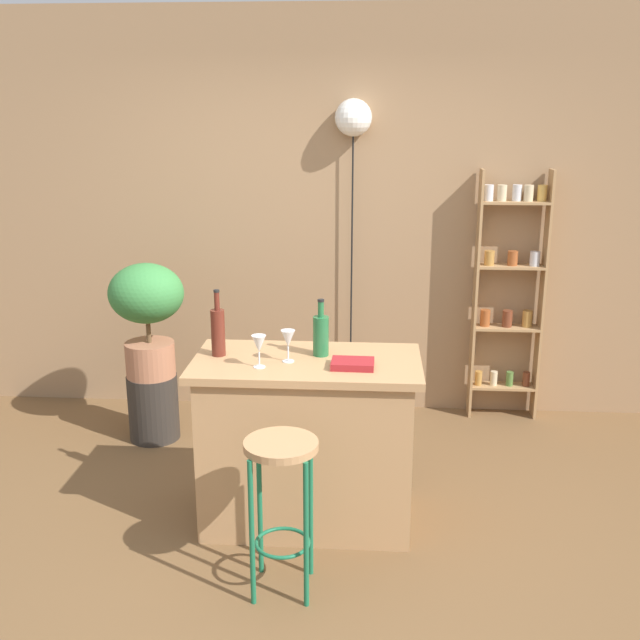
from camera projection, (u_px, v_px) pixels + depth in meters
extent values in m
plane|color=brown|center=(302.00, 549.00, 3.74)|extent=(12.00, 12.00, 0.00)
cube|color=#997551|center=(327.00, 217.00, 5.23)|extent=(6.40, 0.10, 2.80)
cube|color=tan|center=(307.00, 445.00, 3.91)|extent=(1.07, 0.57, 0.86)
cube|color=tan|center=(307.00, 363.00, 3.79)|extent=(1.16, 0.62, 0.04)
cylinder|color=#196642|center=(252.00, 534.00, 3.25)|extent=(0.02, 0.02, 0.70)
cylinder|color=#196642|center=(306.00, 536.00, 3.23)|extent=(0.02, 0.02, 0.70)
cylinder|color=#196642|center=(260.00, 506.00, 3.47)|extent=(0.02, 0.02, 0.70)
cylinder|color=#196642|center=(311.00, 507.00, 3.46)|extent=(0.02, 0.02, 0.70)
torus|color=#196642|center=(282.00, 543.00, 3.38)|extent=(0.26, 0.26, 0.02)
cylinder|color=tan|center=(281.00, 445.00, 3.25)|extent=(0.33, 0.33, 0.03)
cube|color=#A87F51|center=(475.00, 297.00, 5.17)|extent=(0.02, 0.15, 1.75)
cube|color=#A87F51|center=(542.00, 298.00, 5.14)|extent=(0.02, 0.15, 1.75)
cube|color=#A87F51|center=(502.00, 386.00, 5.33)|extent=(0.44, 0.15, 0.02)
cylinder|color=#AD7A38|center=(478.00, 378.00, 5.32)|extent=(0.05, 0.05, 0.10)
cylinder|color=beige|center=(494.00, 378.00, 5.32)|extent=(0.05, 0.05, 0.10)
cylinder|color=#4C7033|center=(510.00, 379.00, 5.31)|extent=(0.05, 0.05, 0.10)
cylinder|color=brown|center=(526.00, 379.00, 5.30)|extent=(0.05, 0.05, 0.10)
cube|color=#A87F51|center=(506.00, 328.00, 5.21)|extent=(0.44, 0.15, 0.02)
cylinder|color=#994C23|center=(485.00, 318.00, 5.21)|extent=(0.07, 0.07, 0.12)
cylinder|color=brown|center=(507.00, 319.00, 5.19)|extent=(0.07, 0.07, 0.12)
cylinder|color=#AD7A38|center=(527.00, 319.00, 5.19)|extent=(0.07, 0.07, 0.12)
cube|color=#A87F51|center=(511.00, 267.00, 5.09)|extent=(0.44, 0.15, 0.02)
cylinder|color=#AD7A38|center=(489.00, 258.00, 5.08)|extent=(0.07, 0.07, 0.10)
cylinder|color=#994C23|center=(513.00, 258.00, 5.07)|extent=(0.07, 0.07, 0.10)
cylinder|color=silver|center=(535.00, 259.00, 5.06)|extent=(0.07, 0.07, 0.10)
cube|color=#A87F51|center=(515.00, 202.00, 4.97)|extent=(0.44, 0.15, 0.02)
cylinder|color=silver|center=(489.00, 193.00, 4.96)|extent=(0.06, 0.06, 0.11)
cylinder|color=beige|center=(502.00, 193.00, 4.95)|extent=(0.06, 0.06, 0.11)
cylinder|color=silver|center=(517.00, 193.00, 4.96)|extent=(0.06, 0.06, 0.11)
cylinder|color=beige|center=(529.00, 193.00, 4.94)|extent=(0.06, 0.06, 0.11)
cylinder|color=gold|center=(542.00, 193.00, 4.94)|extent=(0.06, 0.06, 0.11)
cylinder|color=#2D2823|center=(154.00, 407.00, 4.96)|extent=(0.33, 0.33, 0.44)
cylinder|color=#A86B4C|center=(150.00, 359.00, 4.86)|extent=(0.32, 0.32, 0.23)
cylinder|color=brown|center=(149.00, 331.00, 4.81)|extent=(0.03, 0.03, 0.16)
ellipsoid|color=#387F3D|center=(146.00, 293.00, 4.74)|extent=(0.48, 0.43, 0.39)
cylinder|color=#236638|center=(321.00, 336.00, 3.83)|extent=(0.08, 0.08, 0.21)
cylinder|color=#236638|center=(321.00, 309.00, 3.79)|extent=(0.03, 0.03, 0.08)
cylinder|color=black|center=(321.00, 300.00, 3.77)|extent=(0.03, 0.03, 0.01)
cylinder|color=#5B2319|center=(218.00, 333.00, 3.82)|extent=(0.07, 0.07, 0.24)
cylinder|color=#5B2319|center=(217.00, 301.00, 3.78)|extent=(0.03, 0.03, 0.09)
cylinder|color=black|center=(216.00, 291.00, 3.76)|extent=(0.03, 0.03, 0.01)
cylinder|color=silver|center=(288.00, 361.00, 3.76)|extent=(0.06, 0.06, 0.00)
cylinder|color=silver|center=(288.00, 354.00, 3.75)|extent=(0.01, 0.01, 0.07)
cone|color=silver|center=(288.00, 339.00, 3.72)|extent=(0.07, 0.07, 0.08)
cylinder|color=silver|center=(259.00, 367.00, 3.67)|extent=(0.06, 0.06, 0.00)
cylinder|color=silver|center=(259.00, 359.00, 3.66)|extent=(0.01, 0.01, 0.07)
cone|color=silver|center=(259.00, 344.00, 3.64)|extent=(0.07, 0.07, 0.08)
cube|color=maroon|center=(353.00, 364.00, 3.67)|extent=(0.21, 0.16, 0.03)
cylinder|color=black|center=(352.00, 271.00, 5.21)|extent=(0.01, 0.01, 2.07)
sphere|color=white|center=(353.00, 118.00, 4.93)|extent=(0.25, 0.25, 0.25)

